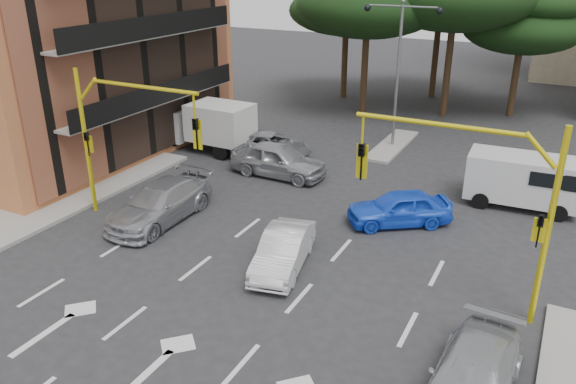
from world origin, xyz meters
name	(u,v)px	position (x,y,z in m)	size (l,w,h in m)	color
ground	(245,283)	(0.00, 0.00, 0.00)	(120.00, 120.00, 0.00)	#28282B
median_strip	(392,145)	(0.00, 16.00, 0.07)	(1.40, 6.00, 0.15)	gray
apartment_orange	(31,18)	(-17.95, 8.00, 6.85)	(15.19, 16.15, 13.70)	#B87339
pine_left_far	(347,1)	(-6.94, 25.96, 6.91)	(8.32, 8.32, 9.30)	#382616
pine_right	(525,20)	(5.06, 25.96, 6.22)	(7.49, 7.49, 8.37)	#382616
signal_mast_right	(485,190)	(6.80, 1.99, 3.88)	(5.79, 0.37, 6.00)	yellow
signal_mast_left	(117,127)	(-6.80, 1.99, 3.88)	(5.79, 0.37, 6.00)	yellow
street_lamp_center	(400,49)	(0.00, 16.00, 5.43)	(4.16, 0.36, 7.77)	slate
car_white_hatch	(283,250)	(0.67, 1.46, 0.66)	(1.40, 4.01, 1.32)	silver
car_blue_compact	(399,208)	(3.20, 6.59, 0.70)	(1.65, 4.10, 1.40)	blue
car_silver_wagon	(160,203)	(-5.51, 2.52, 0.76)	(2.12, 5.22, 1.52)	#9FA0A6
car_silver_cross_a	(272,145)	(-5.26, 11.50, 0.61)	(2.04, 4.42, 1.23)	gray
car_silver_cross_b	(278,160)	(-3.61, 9.10, 0.81)	(1.92, 4.77, 1.63)	#A0A2A8
car_silver_parked	(472,379)	(7.60, -2.11, 0.67)	(1.87, 4.61, 1.34)	#A1A3A8
van_white	(523,181)	(7.32, 10.68, 1.14)	(2.06, 4.56, 2.28)	silver
box_truck_a	(206,126)	(-9.00, 10.82, 1.34)	(2.29, 5.46, 2.69)	white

